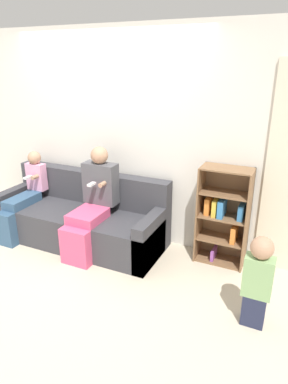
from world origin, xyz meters
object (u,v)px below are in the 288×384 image
(bookshelf, at_px, (224,216))
(child_seated, at_px, (24,196))
(couch, at_px, (81,219))
(adult_seated, at_px, (93,200))
(toddler_standing, at_px, (258,280))

(bookshelf, bearing_deg, child_seated, -169.76)
(couch, bearing_deg, child_seated, -167.29)
(adult_seated, xyz_separation_m, bookshelf, (1.45, 0.40, -0.08))
(child_seated, distance_m, bookshelf, 2.51)
(couch, height_order, child_seated, child_seated)
(child_seated, height_order, toddler_standing, child_seated)
(couch, xyz_separation_m, adult_seated, (0.28, -0.12, 0.35))
(couch, height_order, adult_seated, adult_seated)
(couch, xyz_separation_m, child_seated, (-0.75, -0.17, 0.25))
(couch, relative_size, adult_seated, 1.75)
(adult_seated, xyz_separation_m, child_seated, (-1.02, -0.04, -0.10))
(adult_seated, bearing_deg, child_seated, -177.49)
(adult_seated, relative_size, bookshelf, 1.11)
(adult_seated, height_order, toddler_standing, adult_seated)
(bookshelf, bearing_deg, couch, -170.84)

